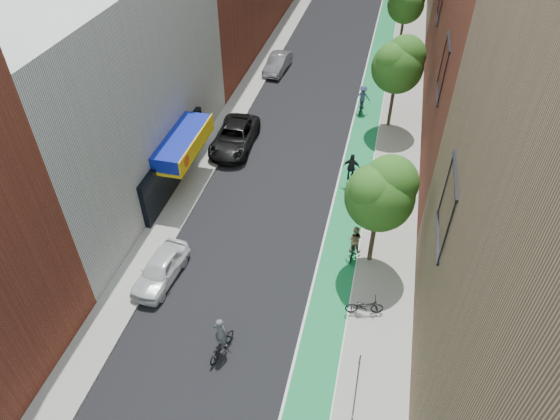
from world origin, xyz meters
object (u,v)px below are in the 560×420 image
Objects in this scene: cyclist_lane_mid at (351,174)px; parked_car_silver at (278,63)px; cyclist_lead at (221,342)px; cyclist_lane_near at (354,244)px; cyclist_lane_far at (362,100)px; parked_car_black at (234,137)px; parked_car_white at (160,269)px.

parked_car_silver is at bearing -55.79° from cyclist_lane_mid.
cyclist_lane_near is at bearing -110.42° from cyclist_lead.
parked_car_black is at bearing 42.80° from cyclist_lane_far.
cyclist_lane_mid is 1.05× the size of cyclist_lane_far.
parked_car_black is (0.00, 12.55, 0.09)m from parked_car_white.
cyclist_lane_far reaches higher than cyclist_lane_near.
cyclist_lead is at bearing -33.04° from parked_car_white.
parked_car_white is 1.86× the size of cyclist_lead.
parked_car_black is 2.49× the size of cyclist_lane_mid.
cyclist_lane_near is 6.24m from cyclist_lane_mid.
parked_car_silver is at bearing -67.69° from cyclist_lead.
cyclist_lane_near is at bearing 96.77° from cyclist_lane_far.
cyclist_lane_mid is at bearing -18.33° from parked_car_black.
cyclist_lane_mid is at bearing -56.80° from parked_car_silver.
parked_car_white is 21.04m from cyclist_lane_far.
cyclist_lane_far reaches higher than parked_car_silver.
parked_car_silver is 1.92× the size of cyclist_lane_mid.
cyclist_lane_near is at bearing -62.28° from parked_car_silver.
cyclist_lane_mid is (8.27, -14.78, 0.15)m from parked_car_silver.
parked_car_black reaches higher than parked_car_white.
parked_car_white is at bearing 55.26° from cyclist_lane_mid.
parked_car_silver is at bearing -32.11° from cyclist_lane_far.
parked_car_white is 10.08m from cyclist_lane_near.
parked_car_black is at bearing -60.98° from cyclist_lead.
parked_car_white is 2.02× the size of cyclist_lane_near.
parked_car_silver is 16.94m from cyclist_lane_mid.
cyclist_lane_far is at bearing -85.39° from cyclist_lead.
parked_car_silver is 22.88m from cyclist_lane_near.
cyclist_lane_near reaches higher than parked_car_white.
cyclist_lane_near is (9.30, 3.89, 0.16)m from parked_car_white.
parked_car_silver is at bearing 94.58° from parked_car_white.
cyclist_lead is 8.79m from cyclist_lane_near.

